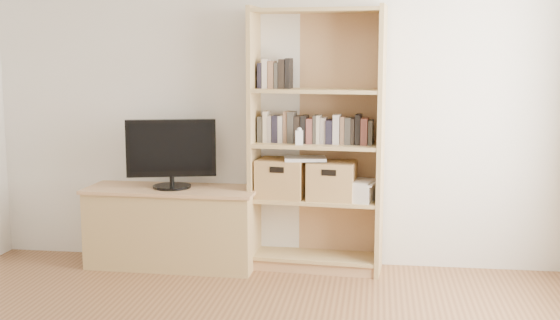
% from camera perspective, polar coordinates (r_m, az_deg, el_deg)
% --- Properties ---
extents(back_wall, '(4.50, 0.02, 2.60)m').
position_cam_1_polar(back_wall, '(5.52, -0.75, 4.91)').
color(back_wall, silver).
rests_on(back_wall, floor).
extents(tv_stand, '(1.32, 0.52, 0.60)m').
position_cam_1_polar(tv_stand, '(5.61, -8.69, -5.50)').
color(tv_stand, tan).
rests_on(tv_stand, floor).
extents(bookshelf, '(1.03, 0.43, 2.01)m').
position_cam_1_polar(bookshelf, '(5.33, 2.98, 1.59)').
color(bookshelf, tan).
rests_on(bookshelf, floor).
extents(television, '(0.68, 0.22, 0.54)m').
position_cam_1_polar(television, '(5.49, -8.83, 0.55)').
color(television, black).
rests_on(television, tv_stand).
extents(books_row_mid, '(0.78, 0.20, 0.21)m').
position_cam_1_polar(books_row_mid, '(5.34, 3.02, 2.48)').
color(books_row_mid, '#3D3932').
rests_on(books_row_mid, bookshelf).
extents(books_row_upper, '(0.41, 0.17, 0.21)m').
position_cam_1_polar(books_row_upper, '(5.36, 0.68, 6.96)').
color(books_row_upper, '#3D3932').
rests_on(books_row_upper, bookshelf).
extents(baby_monitor, '(0.06, 0.04, 0.11)m').
position_cam_1_polar(baby_monitor, '(5.24, 1.57, 1.82)').
color(baby_monitor, white).
rests_on(baby_monitor, bookshelf).
extents(basket_left, '(0.39, 0.34, 0.30)m').
position_cam_1_polar(basket_left, '(5.42, 0.15, -1.48)').
color(basket_left, '#A8834C').
rests_on(basket_left, bookshelf).
extents(basket_right, '(0.38, 0.32, 0.29)m').
position_cam_1_polar(basket_right, '(5.35, 4.24, -1.67)').
color(basket_right, '#A8834C').
rests_on(basket_right, bookshelf).
extents(laptop, '(0.34, 0.26, 0.02)m').
position_cam_1_polar(laptop, '(5.34, 2.04, 0.12)').
color(laptop, silver).
rests_on(laptop, basket_left).
extents(magazine_stack, '(0.26, 0.32, 0.13)m').
position_cam_1_polar(magazine_stack, '(5.34, 6.61, -2.60)').
color(magazine_stack, silver).
rests_on(magazine_stack, bookshelf).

